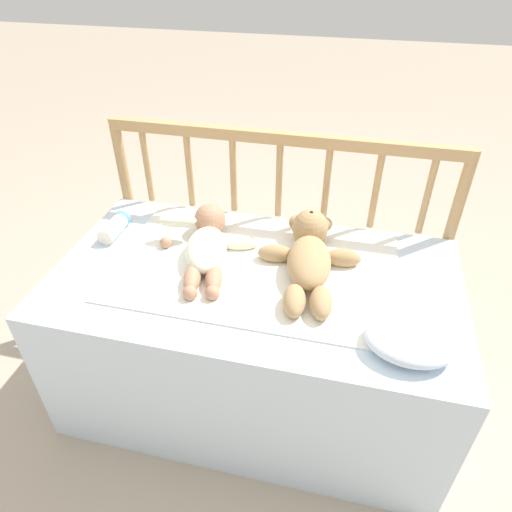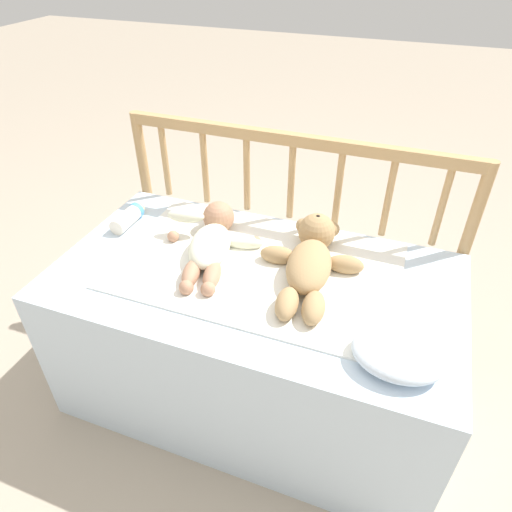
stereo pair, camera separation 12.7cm
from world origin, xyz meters
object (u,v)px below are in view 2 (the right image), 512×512
(small_pillow, at_px, (398,354))
(baby_bottle, at_px, (129,217))
(teddy_bear, at_px, (311,259))
(baby, at_px, (211,241))

(small_pillow, relative_size, baby_bottle, 1.35)
(teddy_bear, height_order, small_pillow, teddy_bear)
(baby, bearing_deg, teddy_bear, 1.63)
(small_pillow, bearing_deg, teddy_bear, 136.31)
(baby, distance_m, baby_bottle, 0.33)
(teddy_bear, distance_m, baby_bottle, 0.63)
(teddy_bear, relative_size, baby_bottle, 2.76)
(baby, distance_m, small_pillow, 0.63)
(baby_bottle, bearing_deg, teddy_bear, -3.82)
(baby, relative_size, small_pillow, 1.86)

